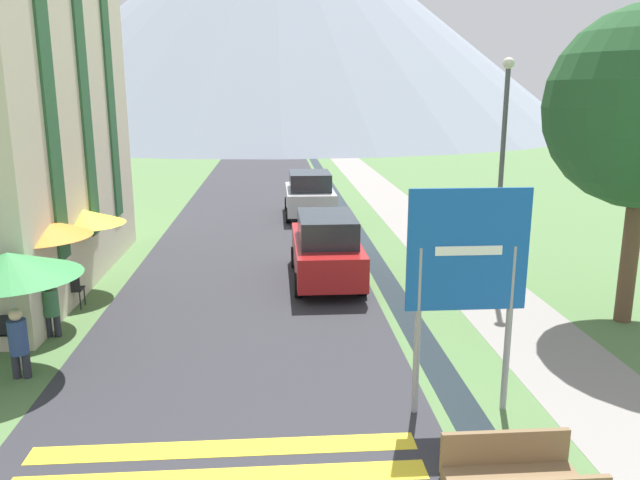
{
  "coord_description": "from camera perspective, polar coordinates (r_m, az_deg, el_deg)",
  "views": [
    {
      "loc": [
        -1.74,
        -4.32,
        4.92
      ],
      "look_at": [
        -0.68,
        10.0,
        1.5
      ],
      "focal_mm": 35.0,
      "sensor_mm": 36.0,
      "label": 1
    }
  ],
  "objects": [
    {
      "name": "ground_plane",
      "position": [
        24.88,
        -0.12,
        1.98
      ],
      "size": [
        160.0,
        160.0,
        0.0
      ],
      "primitive_type": "plane",
      "color": "#517542"
    },
    {
      "name": "road",
      "position": [
        34.68,
        -5.45,
        5.18
      ],
      "size": [
        6.4,
        60.0,
        0.01
      ],
      "color": "#2D2D33",
      "rests_on": "ground_plane"
    },
    {
      "name": "footpath",
      "position": [
        35.08,
        4.6,
        5.29
      ],
      "size": [
        2.2,
        60.0,
        0.01
      ],
      "color": "gray",
      "rests_on": "ground_plane"
    },
    {
      "name": "drainage_channel",
      "position": [
        34.8,
        0.68,
        5.26
      ],
      "size": [
        0.6,
        60.0,
        0.0
      ],
      "color": "black",
      "rests_on": "ground_plane"
    },
    {
      "name": "crosswalk_marking",
      "position": [
        8.81,
        -9.04,
        -20.7
      ],
      "size": [
        5.44,
        1.84,
        0.01
      ],
      "color": "yellow",
      "rests_on": "ground_plane"
    },
    {
      "name": "mountain_distant",
      "position": [
        85.11,
        -4.02,
        20.07
      ],
      "size": [
        75.54,
        75.54,
        29.74
      ],
      "color": "gray",
      "rests_on": "ground_plane"
    },
    {
      "name": "road_sign",
      "position": [
        9.61,
        13.28,
        -2.65
      ],
      "size": [
        1.85,
        0.11,
        3.56
      ],
      "color": "gray",
      "rests_on": "ground_plane"
    },
    {
      "name": "parked_car_near",
      "position": [
        16.46,
        0.58,
        -0.71
      ],
      "size": [
        1.79,
        4.31,
        1.82
      ],
      "color": "#A31919",
      "rests_on": "ground_plane"
    },
    {
      "name": "parked_car_far",
      "position": [
        25.1,
        -0.95,
        4.19
      ],
      "size": [
        1.97,
        3.93,
        1.82
      ],
      "color": "#B2B2B7",
      "rests_on": "ground_plane"
    },
    {
      "name": "cafe_chair_far_left",
      "position": [
        15.55,
        -21.67,
        -4.06
      ],
      "size": [
        0.4,
        0.4,
        0.85
      ],
      "rotation": [
        0.0,
        0.0,
        -0.23
      ],
      "color": "black",
      "rests_on": "ground_plane"
    },
    {
      "name": "cafe_chair_near_left",
      "position": [
        13.36,
        -26.87,
        -7.38
      ],
      "size": [
        0.4,
        0.4,
        0.85
      ],
      "rotation": [
        0.0,
        0.0,
        -0.29
      ],
      "color": "black",
      "rests_on": "ground_plane"
    },
    {
      "name": "cafe_chair_far_right",
      "position": [
        15.64,
        -22.33,
        -4.01
      ],
      "size": [
        0.4,
        0.4,
        0.85
      ],
      "rotation": [
        0.0,
        0.0,
        0.03
      ],
      "color": "black",
      "rests_on": "ground_plane"
    },
    {
      "name": "cafe_umbrella_front_green",
      "position": [
        12.12,
        -26.62,
        -2.03
      ],
      "size": [
        2.47,
        2.47,
        2.22
      ],
      "color": "#B7B2A8",
      "rests_on": "ground_plane"
    },
    {
      "name": "cafe_umbrella_middle_orange",
      "position": [
        14.47,
        -24.57,
        1.06
      ],
      "size": [
        2.3,
        2.3,
        2.34
      ],
      "color": "#B7B2A8",
      "rests_on": "ground_plane"
    },
    {
      "name": "cafe_umbrella_rear_yellow",
      "position": [
        16.43,
        -20.93,
        2.0
      ],
      "size": [
        2.08,
        2.08,
        2.11
      ],
      "color": "#B7B2A8",
      "rests_on": "ground_plane"
    },
    {
      "name": "person_seated_far",
      "position": [
        12.18,
        -25.87,
        -8.23
      ],
      "size": [
        0.32,
        0.32,
        1.29
      ],
      "color": "#282833",
      "rests_on": "ground_plane"
    },
    {
      "name": "person_seated_near",
      "position": [
        13.92,
        -23.39,
        -5.52
      ],
      "size": [
        0.32,
        0.32,
        1.22
      ],
      "color": "#282833",
      "rests_on": "ground_plane"
    },
    {
      "name": "person_standing_terrace",
      "position": [
        15.43,
        -23.04,
        -2.46
      ],
      "size": [
        0.32,
        0.32,
        1.7
      ],
      "color": "#282833",
      "rests_on": "ground_plane"
    },
    {
      "name": "streetlamp",
      "position": [
        16.11,
        16.33,
        7.27
      ],
      "size": [
        0.28,
        0.28,
        5.72
      ],
      "color": "#515156",
      "rests_on": "ground_plane"
    }
  ]
}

